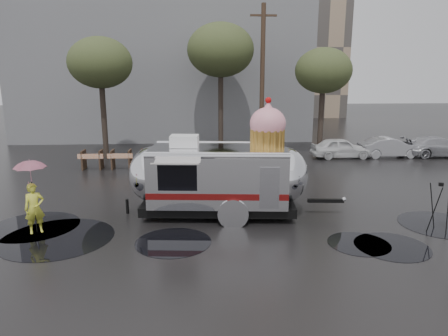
{
  "coord_description": "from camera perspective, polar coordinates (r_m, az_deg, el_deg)",
  "views": [
    {
      "loc": [
        -1.55,
        -10.9,
        4.75
      ],
      "look_at": [
        -0.64,
        2.48,
        1.67
      ],
      "focal_mm": 32.0,
      "sensor_mm": 36.0,
      "label": 1
    }
  ],
  "objects": [
    {
      "name": "utility_pole",
      "position": [
        25.23,
        5.48,
        12.58
      ],
      "size": [
        1.6,
        0.28,
        9.0
      ],
      "color": "#473323",
      "rests_on": "ground"
    },
    {
      "name": "grey_building",
      "position": [
        35.03,
        -8.2,
        15.67
      ],
      "size": [
        22.0,
        12.0,
        13.0
      ],
      "primitive_type": "cube",
      "color": "slate",
      "rests_on": "ground"
    },
    {
      "name": "puddles",
      "position": [
        12.46,
        -3.68,
        -9.48
      ],
      "size": [
        15.99,
        4.79,
        0.01
      ],
      "color": "black",
      "rests_on": "ground"
    },
    {
      "name": "airstream_trailer",
      "position": [
        13.79,
        -0.43,
        -0.85
      ],
      "size": [
        7.73,
        3.14,
        4.17
      ],
      "rotation": [
        0.0,
        0.0,
        -0.09
      ],
      "color": "silver",
      "rests_on": "ground"
    },
    {
      "name": "barricade_row",
      "position": [
        21.66,
        -14.45,
        1.27
      ],
      "size": [
        4.3,
        0.8,
        1.0
      ],
      "color": "#473323",
      "rests_on": "ground"
    },
    {
      "name": "tree_mid",
      "position": [
        26.0,
        -0.48,
        16.44
      ],
      "size": [
        4.2,
        4.2,
        8.03
      ],
      "color": "#382D26",
      "rests_on": "ground"
    },
    {
      "name": "parked_cars",
      "position": [
        26.8,
        26.03,
        2.97
      ],
      "size": [
        13.2,
        1.9,
        1.5
      ],
      "color": "silver",
      "rests_on": "ground"
    },
    {
      "name": "tripod",
      "position": [
        14.06,
        28.35,
        -4.31
      ],
      "size": [
        0.65,
        0.61,
        1.59
      ],
      "rotation": [
        0.0,
        0.0,
        -0.41
      ],
      "color": "black",
      "rests_on": "ground"
    },
    {
      "name": "ground",
      "position": [
        11.99,
        3.92,
        -10.43
      ],
      "size": [
        120.0,
        120.0,
        0.0
      ],
      "primitive_type": "plane",
      "color": "black",
      "rests_on": "ground"
    },
    {
      "name": "tree_right",
      "position": [
        25.07,
        14.02,
        13.26
      ],
      "size": [
        3.36,
        3.36,
        6.42
      ],
      "color": "#382D26",
      "rests_on": "ground"
    },
    {
      "name": "tree_left",
      "position": [
        24.53,
        -17.26,
        14.09
      ],
      "size": [
        3.64,
        3.64,
        6.95
      ],
      "color": "#382D26",
      "rests_on": "ground"
    },
    {
      "name": "person_left",
      "position": [
        13.64,
        -25.45,
        -5.22
      ],
      "size": [
        0.68,
        0.61,
        1.59
      ],
      "primitive_type": "imported",
      "rotation": [
        0.0,
        0.0,
        0.5
      ],
      "color": "#DEE23F",
      "rests_on": "ground"
    },
    {
      "name": "umbrella_pink",
      "position": [
        13.35,
        -25.92,
        -0.53
      ],
      "size": [
        1.15,
        1.15,
        2.33
      ],
      "color": "pink",
      "rests_on": "ground"
    }
  ]
}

